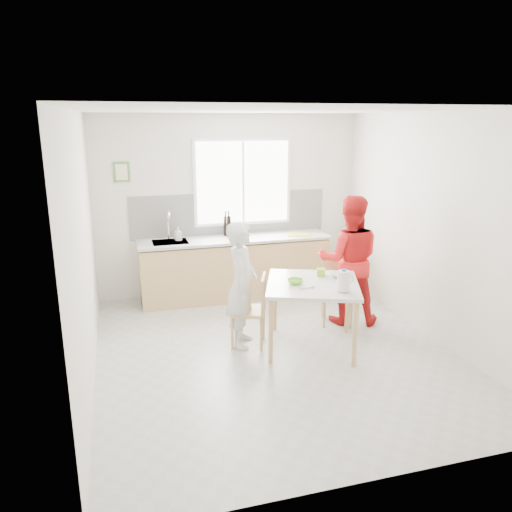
{
  "coord_description": "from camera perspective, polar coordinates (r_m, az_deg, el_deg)",
  "views": [
    {
      "loc": [
        -1.66,
        -5.04,
        2.61
      ],
      "look_at": [
        -0.17,
        0.2,
        1.11
      ],
      "focal_mm": 35.0,
      "sensor_mm": 36.0,
      "label": 1
    }
  ],
  "objects": [
    {
      "name": "ground",
      "position": [
        5.92,
        2.15,
        -10.84
      ],
      "size": [
        4.5,
        4.5,
        0.0
      ],
      "primitive_type": "plane",
      "color": "#B7B7B2",
      "rests_on": "ground"
    },
    {
      "name": "green_box",
      "position": [
        6.03,
        7.42,
        -1.84
      ],
      "size": [
        0.13,
        0.13,
        0.09
      ],
      "primitive_type": "cube",
      "rotation": [
        0.0,
        0.0,
        -0.36
      ],
      "color": "#88C22C",
      "rests_on": "dining_table"
    },
    {
      "name": "backsplash",
      "position": [
        7.6,
        -2.98,
        4.83
      ],
      "size": [
        3.0,
        0.02,
        0.65
      ],
      "primitive_type": "cube",
      "color": "white",
      "rests_on": "room_shell"
    },
    {
      "name": "milk_jug",
      "position": [
        5.49,
        10.0,
        -2.77
      ],
      "size": [
        0.19,
        0.14,
        0.24
      ],
      "rotation": [
        0.0,
        0.0,
        -0.36
      ],
      "color": "white",
      "rests_on": "dining_table"
    },
    {
      "name": "wine_bottle_b",
      "position": [
        7.5,
        -3.47,
        3.46
      ],
      "size": [
        0.07,
        0.07,
        0.3
      ],
      "primitive_type": "cylinder",
      "color": "black",
      "rests_on": "kitchen_counter"
    },
    {
      "name": "jar_amber",
      "position": [
        7.37,
        -2.83,
        2.71
      ],
      "size": [
        0.06,
        0.06,
        0.16
      ],
      "primitive_type": "cylinder",
      "color": "brown",
      "rests_on": "kitchen_counter"
    },
    {
      "name": "bowl_white",
      "position": [
        6.02,
        9.33,
        -2.15
      ],
      "size": [
        0.26,
        0.26,
        0.05
      ],
      "primitive_type": "imported",
      "rotation": [
        0.0,
        0.0,
        -0.36
      ],
      "color": "silver",
      "rests_on": "dining_table"
    },
    {
      "name": "bowl_green",
      "position": [
        5.71,
        4.53,
        -2.92
      ],
      "size": [
        0.23,
        0.23,
        0.05
      ],
      "primitive_type": "imported",
      "rotation": [
        0.0,
        0.0,
        -0.36
      ],
      "color": "#7AD531",
      "rests_on": "dining_table"
    },
    {
      "name": "window",
      "position": [
        7.56,
        -1.51,
        8.43
      ],
      "size": [
        1.5,
        0.06,
        1.3
      ],
      "color": "white",
      "rests_on": "room_shell"
    },
    {
      "name": "kitchen_counter",
      "position": [
        7.51,
        -2.43,
        -1.62
      ],
      "size": [
        2.84,
        0.64,
        1.37
      ],
      "color": "tan",
      "rests_on": "ground"
    },
    {
      "name": "room_shell",
      "position": [
        5.4,
        2.32,
        5.03
      ],
      "size": [
        4.5,
        4.5,
        4.5
      ],
      "color": "silver",
      "rests_on": "ground"
    },
    {
      "name": "chair_left",
      "position": [
        5.9,
        -0.27,
        -5.87
      ],
      "size": [
        0.51,
        0.51,
        0.86
      ],
      "rotation": [
        0.0,
        0.0,
        -1.93
      ],
      "color": "tan",
      "rests_on": "ground"
    },
    {
      "name": "spoon",
      "position": [
        5.56,
        5.74,
        -3.66
      ],
      "size": [
        0.16,
        0.01,
        0.01
      ],
      "primitive_type": "cylinder",
      "rotation": [
        0.0,
        1.57,
        -0.01
      ],
      "color": "#A5A5AA",
      "rests_on": "dining_table"
    },
    {
      "name": "person_white",
      "position": [
        5.82,
        -1.61,
        -3.31
      ],
      "size": [
        0.53,
        0.64,
        1.5
      ],
      "primitive_type": "imported",
      "rotation": [
        0.0,
        0.0,
        1.21
      ],
      "color": "silver",
      "rests_on": "ground"
    },
    {
      "name": "wine_bottle_a",
      "position": [
        7.4,
        -3.12,
        3.4
      ],
      "size": [
        0.07,
        0.07,
        0.32
      ],
      "primitive_type": "cylinder",
      "color": "black",
      "rests_on": "kitchen_counter"
    },
    {
      "name": "dining_table",
      "position": [
        5.8,
        6.49,
        -3.84
      ],
      "size": [
        1.34,
        1.34,
        0.8
      ],
      "rotation": [
        0.0,
        0.0,
        -0.36
      ],
      "color": "silver",
      "rests_on": "ground"
    },
    {
      "name": "person_red",
      "position": [
        6.58,
        10.57,
        -0.47
      ],
      "size": [
        1.0,
        0.89,
        1.69
      ],
      "primitive_type": "imported",
      "rotation": [
        0.0,
        0.0,
        2.78
      ],
      "color": "red",
      "rests_on": "ground"
    },
    {
      "name": "picture_frame",
      "position": [
        7.31,
        -15.12,
        9.26
      ],
      "size": [
        0.22,
        0.03,
        0.28
      ],
      "color": "#50843C",
      "rests_on": "room_shell"
    },
    {
      "name": "soap_bottle",
      "position": [
        7.29,
        -8.89,
        2.56
      ],
      "size": [
        0.1,
        0.1,
        0.2
      ],
      "primitive_type": "imported",
      "rotation": [
        0.0,
        0.0,
        0.16
      ],
      "color": "#999999",
      "rests_on": "kitchen_counter"
    },
    {
      "name": "cutting_board",
      "position": [
        7.59,
        4.96,
        2.47
      ],
      "size": [
        0.41,
        0.35,
        0.01
      ],
      "primitive_type": "cube",
      "rotation": [
        0.0,
        0.0,
        -0.32
      ],
      "color": "#A0C62D",
      "rests_on": "kitchen_counter"
    },
    {
      "name": "chair_far",
      "position": [
        6.66,
        9.29,
        -3.51
      ],
      "size": [
        0.52,
        0.52,
        0.87
      ],
      "rotation": [
        0.0,
        0.0,
        -0.36
      ],
      "color": "tan",
      "rests_on": "ground"
    }
  ]
}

